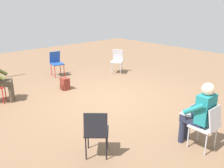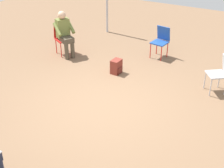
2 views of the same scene
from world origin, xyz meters
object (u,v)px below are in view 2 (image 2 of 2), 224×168
at_px(chair_northeast, 220,72).
at_px(backpack_near_laptop_user, 116,67).
at_px(chair_northwest, 62,37).
at_px(chair_north, 161,40).
at_px(person_in_olive, 64,32).

xyz_separation_m(chair_northeast, backpack_near_laptop_user, (-2.43, -0.30, -0.34)).
bearing_deg(backpack_near_laptop_user, chair_northwest, 169.25).
bearing_deg(backpack_near_laptop_user, chair_north, 68.34).
height_order(chair_north, person_in_olive, person_in_olive).
bearing_deg(chair_northeast, backpack_near_laptop_user, 61.95).
distance_m(chair_north, chair_northwest, 2.74).
bearing_deg(chair_northeast, chair_northwest, 54.02).
height_order(chair_northwest, backpack_near_laptop_user, chair_northwest).
bearing_deg(chair_northwest, backpack_near_laptop_user, 108.17).
relative_size(chair_northeast, backpack_near_laptop_user, 2.36).
bearing_deg(chair_northeast, chair_north, 22.20).
relative_size(person_in_olive, backpack_near_laptop_user, 3.44).
bearing_deg(person_in_olive, backpack_near_laptop_user, 109.84).
distance_m(chair_northeast, person_in_olive, 4.20).
xyz_separation_m(chair_north, person_in_olive, (-2.35, -1.20, 0.20)).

